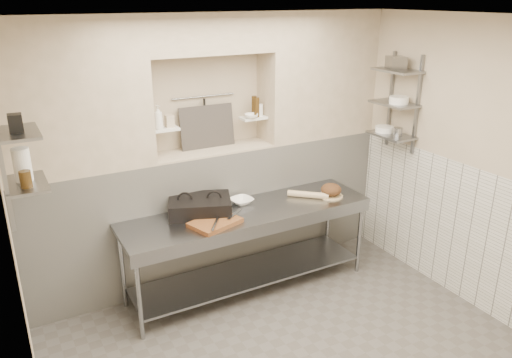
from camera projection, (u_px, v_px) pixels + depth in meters
ceiling at (312, 10)px, 3.31m from camera, size 4.00×3.90×0.10m
wall_left at (10, 279)px, 2.89m from camera, size 0.10×3.90×2.80m
wall_right at (484, 168)px, 4.73m from camera, size 0.10×3.90×2.80m
wall_back at (202, 145)px, 5.46m from camera, size 4.00×0.10×2.80m
backwall_lower at (214, 212)px, 5.49m from camera, size 4.00×0.40×1.40m
alcove_sill at (212, 150)px, 5.25m from camera, size 1.30×0.40×0.02m
backwall_pillar_left at (72, 97)px, 4.41m from camera, size 1.35×0.40×1.40m
backwall_pillar_right at (318, 75)px, 5.60m from camera, size 1.35×0.40×1.40m
backwall_header at (208, 33)px, 4.83m from camera, size 1.30×0.40×0.40m
wainscot_right at (469, 236)px, 4.95m from camera, size 0.02×3.90×1.40m
alcove_shelf_left at (164, 129)px, 4.92m from camera, size 0.28×0.16×0.02m
alcove_shelf_right at (253, 118)px, 5.37m from camera, size 0.28×0.16×0.02m
utensil_rail at (203, 96)px, 5.20m from camera, size 0.70×0.02×0.02m
hanging_steel at (205, 113)px, 5.24m from camera, size 0.02×0.02×0.30m
splash_panel at (207, 127)px, 5.25m from camera, size 0.60×0.08×0.45m
shelf_rail_left_a at (0, 154)px, 3.81m from camera, size 0.03×0.03×0.95m
shelf_rail_left_b at (3, 170)px, 3.48m from camera, size 0.03×0.03×0.95m
wall_shelf_left_lower at (26, 184)px, 3.78m from camera, size 0.30×0.50×0.02m
wall_shelf_left_upper at (17, 133)px, 3.64m from camera, size 0.30×0.50×0.03m
shelf_rail_right_a at (391, 99)px, 5.57m from camera, size 0.03×0.03×1.05m
shelf_rail_right_b at (417, 106)px, 5.24m from camera, size 0.03×0.03×1.05m
wall_shelf_right_lower at (391, 135)px, 5.47m from camera, size 0.30×0.50×0.02m
wall_shelf_right_mid at (394, 104)px, 5.34m from camera, size 0.30×0.50×0.02m
wall_shelf_right_upper at (397, 71)px, 5.22m from camera, size 0.30×0.50×0.03m
prep_table at (249, 234)px, 5.11m from camera, size 2.60×0.70×0.90m
panini_press at (200, 206)px, 4.93m from camera, size 0.72×0.63×0.16m
cutting_board at (215, 223)px, 4.72m from camera, size 0.53×0.44×0.04m
knife_blade at (234, 214)px, 4.84m from camera, size 0.23×0.18×0.01m
tongs at (215, 223)px, 4.62m from camera, size 0.18×0.24×0.03m
mixing_bowl at (242, 201)px, 5.19m from camera, size 0.27×0.27×0.06m
rolling_pin at (308, 195)px, 5.34m from camera, size 0.37×0.34×0.07m
bread_board at (331, 196)px, 5.38m from camera, size 0.26×0.26×0.01m
bread_loaf at (331, 190)px, 5.35m from camera, size 0.22×0.22×0.13m
bottle_soap at (158, 118)px, 4.82m from camera, size 0.11×0.11×0.24m
jar_alcove at (169, 121)px, 4.93m from camera, size 0.08×0.08×0.12m
bowl_alcove at (251, 116)px, 5.30m from camera, size 0.17×0.17×0.05m
condiment_a at (257, 107)px, 5.33m from camera, size 0.06×0.06×0.21m
condiment_b at (254, 106)px, 5.37m from camera, size 0.05×0.05×0.22m
condiment_c at (260, 110)px, 5.39m from camera, size 0.07×0.07×0.13m
jug_left at (22, 165)px, 3.77m from camera, size 0.13×0.13×0.26m
jar_left at (26, 179)px, 3.66m from camera, size 0.09×0.09×0.13m
box_left_upper at (16, 123)px, 3.59m from camera, size 0.10×0.10×0.13m
bowl_right at (384, 129)px, 5.54m from camera, size 0.20×0.20×0.06m
canister_right at (398, 132)px, 5.37m from camera, size 0.09×0.09×0.09m
bowl_right_mid at (399, 100)px, 5.27m from camera, size 0.20×0.20×0.08m
basket_right at (396, 63)px, 5.22m from camera, size 0.23×0.25×0.13m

